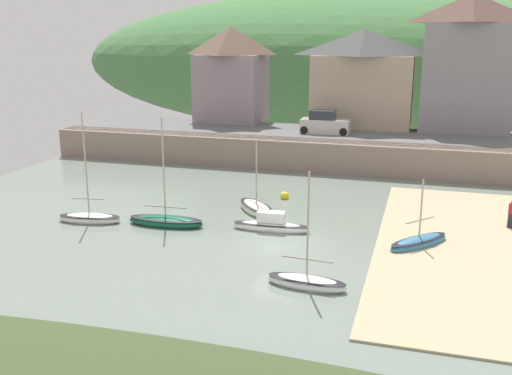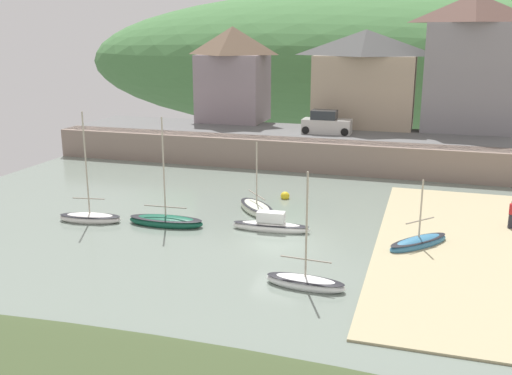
# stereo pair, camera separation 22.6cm
# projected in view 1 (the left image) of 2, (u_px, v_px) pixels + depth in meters

# --- Properties ---
(ground) EXTENTS (48.00, 41.00, 0.61)m
(ground) POSITION_uv_depth(u_px,v_px,m) (248.00, 330.00, 21.14)
(ground) COLOR gray
(quay_seawall) EXTENTS (48.00, 9.40, 2.40)m
(quay_seawall) POSITION_uv_depth(u_px,v_px,m) (332.00, 153.00, 46.27)
(quay_seawall) COLOR gray
(quay_seawall) RESTS_ON ground
(hillside_backdrop) EXTENTS (80.00, 44.00, 19.11)m
(hillside_backdrop) POSITION_uv_depth(u_px,v_px,m) (359.00, 62.00, 80.54)
(hillside_backdrop) COLOR #457841
(hillside_backdrop) RESTS_ON ground
(waterfront_building_left) EXTENTS (6.38, 5.46, 8.85)m
(waterfront_building_left) POSITION_uv_depth(u_px,v_px,m) (231.00, 73.00, 55.03)
(waterfront_building_left) COLOR gray
(waterfront_building_left) RESTS_ON ground
(waterfront_building_centre) EXTENTS (9.07, 4.77, 8.55)m
(waterfront_building_centre) POSITION_uv_depth(u_px,v_px,m) (363.00, 78.00, 51.66)
(waterfront_building_centre) COLOR tan
(waterfront_building_centre) RESTS_ON ground
(waterfront_building_right) EXTENTS (7.63, 4.34, 11.43)m
(waterfront_building_right) POSITION_uv_depth(u_px,v_px,m) (468.00, 63.00, 48.87)
(waterfront_building_right) COLOR gray
(waterfront_building_right) RESTS_ON ground
(sailboat_far_left) EXTENTS (3.35, 3.67, 3.75)m
(sailboat_far_left) POSITION_uv_depth(u_px,v_px,m) (419.00, 242.00, 29.79)
(sailboat_far_left) COLOR teal
(sailboat_far_left) RESTS_ON ground
(motorboat_with_cabin) EXTENTS (3.62, 1.32, 5.30)m
(motorboat_with_cabin) POSITION_uv_depth(u_px,v_px,m) (307.00, 282.00, 25.08)
(motorboat_with_cabin) COLOR white
(motorboat_with_cabin) RESTS_ON ground
(rowboat_small_beached) EXTENTS (3.57, 3.84, 4.54)m
(rowboat_small_beached) POSITION_uv_depth(u_px,v_px,m) (256.00, 208.00, 35.55)
(rowboat_small_beached) COLOR silver
(rowboat_small_beached) RESTS_ON ground
(sailboat_blue_trim) EXTENTS (4.42, 1.18, 1.26)m
(sailboat_blue_trim) POSITION_uv_depth(u_px,v_px,m) (271.00, 225.00, 32.21)
(sailboat_blue_trim) COLOR white
(sailboat_blue_trim) RESTS_ON ground
(dinghy_open_wooden) EXTENTS (4.52, 1.63, 6.39)m
(dinghy_open_wooden) POSITION_uv_depth(u_px,v_px,m) (166.00, 221.00, 33.13)
(dinghy_open_wooden) COLOR #13543C
(dinghy_open_wooden) RESTS_ON ground
(sailboat_tall_mast) EXTENTS (3.85, 1.76, 6.59)m
(sailboat_tall_mast) POSITION_uv_depth(u_px,v_px,m) (90.00, 218.00, 33.71)
(sailboat_tall_mast) COLOR white
(sailboat_tall_mast) RESTS_ON ground
(parked_car_near_slipway) EXTENTS (4.11, 1.82, 1.95)m
(parked_car_near_slipway) POSITION_uv_depth(u_px,v_px,m) (325.00, 124.00, 49.10)
(parked_car_near_slipway) COLOR beige
(parked_car_near_slipway) RESTS_ON ground
(person_on_slipway) EXTENTS (0.34, 0.34, 1.62)m
(person_on_slipway) POSITION_uv_depth(u_px,v_px,m) (511.00, 212.00, 32.28)
(person_on_slipway) COLOR #282833
(person_on_slipway) RESTS_ON ground
(mooring_buoy) EXTENTS (0.59, 0.59, 0.59)m
(mooring_buoy) POSITION_uv_depth(u_px,v_px,m) (284.00, 196.00, 38.49)
(mooring_buoy) COLOR yellow
(mooring_buoy) RESTS_ON ground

